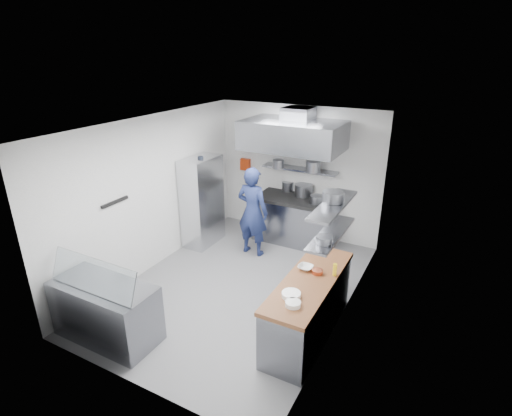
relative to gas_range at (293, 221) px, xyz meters
The scene contains 36 objects.
floor 2.15m from the gas_range, 92.73° to the right, with size 5.00×5.00×0.00m, color slate.
ceiling 3.15m from the gas_range, 92.73° to the right, with size 5.00×5.00×0.00m, color silver.
wall_back 1.04m from the gas_range, 104.04° to the left, with size 3.60×0.02×2.80m, color white.
wall_front 4.70m from the gas_range, 91.25° to the right, with size 3.60×0.02×2.80m, color white.
wall_left 2.99m from the gas_range, 132.14° to the right, with size 5.00×0.02×2.80m, color white.
wall_right 2.86m from the gas_range, 51.01° to the right, with size 5.00×0.02×2.80m, color white.
gas_range is the anchor object (origin of this frame).
cooktop 0.48m from the gas_range, ahead, with size 1.57×0.78×0.06m, color black.
stock_pot_left 0.78m from the gas_range, 129.46° to the left, with size 0.26×0.26×0.20m, color slate.
stock_pot_mid 0.68m from the gas_range, 66.38° to the left, with size 0.38×0.38×0.24m, color slate.
stock_pot_right 0.78m from the gas_range, ahead, with size 0.27×0.27×0.16m, color slate.
over_range_shelf 1.10m from the gas_range, 90.00° to the left, with size 1.60×0.30×0.04m, color gray.
shelf_pot_a 1.24m from the gas_range, behind, with size 0.23×0.23×0.18m, color slate.
shelf_pot_b 1.25m from the gas_range, 21.18° to the left, with size 0.29×0.29×0.22m, color slate.
extractor_hood 1.86m from the gas_range, 90.00° to the right, with size 1.90×1.15×0.55m, color gray.
hood_duct 2.23m from the gas_range, 90.00° to the left, with size 0.55×0.55×0.24m, color slate.
red_firebox 1.70m from the gas_range, 165.86° to the left, with size 0.22×0.10×0.26m, color red.
chef 1.13m from the gas_range, 118.08° to the right, with size 0.65×0.43×1.79m, color navy.
wire_rack 1.96m from the gas_range, 148.99° to the right, with size 0.50×0.90×1.85m, color silver.
rack_bin_a 2.06m from the gas_range, 143.57° to the right, with size 0.17×0.22×0.20m, color white.
rack_bin_b 2.00m from the gas_range, 153.94° to the right, with size 0.14×0.18×0.16m, color yellow.
rack_jar 2.32m from the gas_range, 146.94° to the right, with size 0.11×0.11×0.18m, color black.
knife_strip 3.70m from the gas_range, 122.01° to the right, with size 0.04×0.55×0.05m, color black.
prep_counter_base 3.03m from the gas_range, 62.93° to the right, with size 0.62×2.00×0.84m, color gray.
prep_counter_top 3.06m from the gas_range, 62.93° to the right, with size 0.65×2.04×0.06m, color brown.
plate_stack_a 3.50m from the gas_range, 67.69° to the right, with size 0.25×0.25×0.06m, color white.
plate_stack_b 3.69m from the gas_range, 67.30° to the right, with size 0.19×0.19×0.06m, color white.
copper_pan 2.93m from the gas_range, 60.60° to the right, with size 0.15×0.15×0.06m, color #BF5835.
squeeze_bottle 3.00m from the gas_range, 56.10° to the right, with size 0.06×0.06×0.18m, color yellow.
mixing_bowl 2.80m from the gas_range, 63.71° to the right, with size 0.21×0.21×0.05m, color white.
wall_shelf_lower 3.04m from the gas_range, 57.31° to the right, with size 0.30×1.30×0.04m, color gray.
wall_shelf_upper 3.21m from the gas_range, 57.31° to the right, with size 0.30×1.30×0.04m, color gray.
shelf_pot_c 3.37m from the gas_range, 60.51° to the right, with size 0.21×0.21×0.10m, color slate.
shelf_pot_d 3.18m from the gas_range, 57.11° to the right, with size 0.29×0.29×0.14m, color slate.
display_case 4.25m from the gas_range, 105.02° to the right, with size 1.50×0.70×0.85m, color gray.
display_glass 4.40m from the gas_range, 104.61° to the right, with size 1.47×0.02×0.45m, color silver.
Camera 1 is at (3.04, -5.12, 3.85)m, focal length 28.00 mm.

